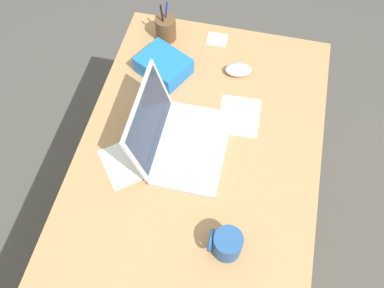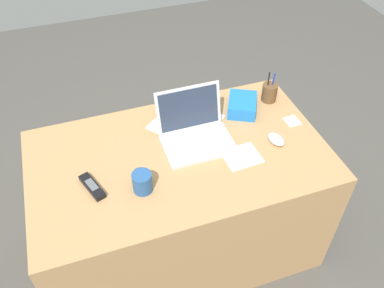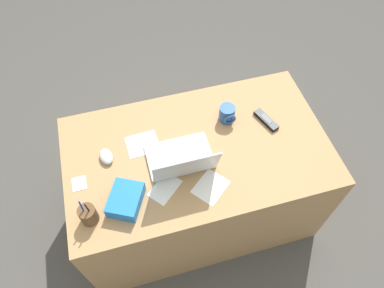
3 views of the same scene
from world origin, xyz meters
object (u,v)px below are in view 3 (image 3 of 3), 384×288
object	(u,v)px
coffee_mug_white	(227,114)
cordless_phone	(266,120)
pen_holder	(88,215)
laptop	(182,160)
snack_bag	(126,200)
computer_mouse	(106,157)

from	to	relation	value
coffee_mug_white	cordless_phone	size ratio (longest dim) A/B	0.59
pen_holder	laptop	bearing A→B (deg)	-160.53
cordless_phone	snack_bag	size ratio (longest dim) A/B	0.93
computer_mouse	pen_holder	world-z (taller)	pen_holder
computer_mouse	snack_bag	size ratio (longest dim) A/B	0.56
snack_bag	computer_mouse	bearing A→B (deg)	-78.44
computer_mouse	pen_holder	bearing A→B (deg)	58.27
laptop	pen_holder	world-z (taller)	laptop
coffee_mug_white	computer_mouse	bearing A→B (deg)	6.46
coffee_mug_white	pen_holder	xyz separation A→B (m)	(0.79, 0.38, 0.00)
pen_holder	coffee_mug_white	bearing A→B (deg)	-153.98
coffee_mug_white	cordless_phone	xyz separation A→B (m)	(-0.20, 0.07, -0.03)
coffee_mug_white	snack_bag	distance (m)	0.71
pen_holder	snack_bag	distance (m)	0.18
laptop	pen_holder	size ratio (longest dim) A/B	1.90
computer_mouse	snack_bag	bearing A→B (deg)	90.52
snack_bag	cordless_phone	bearing A→B (deg)	-161.30
cordless_phone	snack_bag	distance (m)	0.86
laptop	coffee_mug_white	world-z (taller)	laptop
computer_mouse	coffee_mug_white	world-z (taller)	coffee_mug_white
pen_holder	snack_bag	world-z (taller)	pen_holder
computer_mouse	pen_holder	xyz separation A→B (m)	(0.12, 0.31, 0.03)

